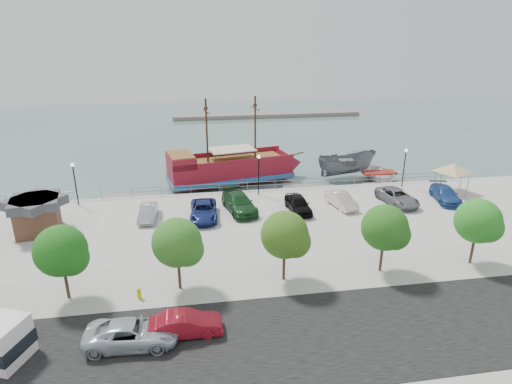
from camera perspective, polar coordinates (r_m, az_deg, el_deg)
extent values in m
plane|color=#4A6666|center=(39.26, 1.91, -5.04)|extent=(160.00, 160.00, 0.00)
cube|color=black|center=(25.52, 9.08, -18.29)|extent=(100.00, 8.00, 0.04)
cube|color=#A2A098|center=(30.20, 5.58, -11.34)|extent=(100.00, 4.00, 0.05)
cylinder|color=slate|center=(45.64, 0.09, 1.34)|extent=(50.00, 0.06, 0.06)
cylinder|color=slate|center=(45.77, 0.09, 0.87)|extent=(50.00, 0.06, 0.06)
cube|color=gray|center=(92.82, 1.58, 10.19)|extent=(40.00, 3.00, 0.80)
cube|color=maroon|center=(50.66, -3.42, 2.96)|extent=(14.91, 7.29, 2.32)
cube|color=#265DA0|center=(50.90, -3.40, 2.14)|extent=(15.23, 7.61, 0.54)
cone|color=maroon|center=(53.43, 4.66, 3.85)|extent=(3.68, 4.78, 4.29)
cube|color=maroon|center=(48.81, -9.99, 4.19)|extent=(3.54, 4.92, 1.25)
cube|color=brown|center=(48.63, -10.04, 4.95)|extent=(3.29, 4.54, 0.11)
cube|color=brown|center=(50.44, -2.97, 4.32)|extent=(12.18, 6.22, 0.13)
cube|color=maroon|center=(52.22, -4.17, 5.16)|extent=(14.03, 3.10, 0.63)
cube|color=maroon|center=(48.28, -2.69, 3.92)|extent=(14.03, 3.10, 0.63)
cylinder|color=#382111|center=(50.43, -0.11, 8.58)|extent=(0.25, 0.25, 7.33)
cylinder|color=#382111|center=(48.72, -6.58, 8.03)|extent=(0.25, 0.25, 7.33)
cylinder|color=#382111|center=(50.02, -0.11, 11.09)|extent=(0.67, 2.65, 0.13)
cylinder|color=#382111|center=(48.30, -6.68, 10.62)|extent=(0.67, 2.65, 0.13)
cube|color=beige|center=(50.02, -3.29, 5.72)|extent=(5.77, 4.38, 0.11)
cylinder|color=#382111|center=(53.40, 5.30, 5.02)|extent=(2.21, 0.59, 0.53)
imported|color=slate|center=(53.99, 11.96, 3.41)|extent=(7.91, 3.63, 2.97)
imported|color=silver|center=(53.73, 16.07, 2.09)|extent=(4.86, 6.78, 1.40)
cube|color=gray|center=(47.41, -15.77, -0.94)|extent=(7.97, 3.71, 0.44)
cube|color=slate|center=(49.05, 8.00, 0.36)|extent=(7.84, 4.33, 0.43)
cube|color=slate|center=(52.37, 17.57, 0.86)|extent=(6.71, 2.21, 0.38)
cube|color=brown|center=(40.46, -27.08, -3.18)|extent=(3.86, 3.86, 2.42)
cube|color=#3F3F46|center=(39.95, -27.41, -1.23)|extent=(4.37, 4.37, 0.77)
cylinder|color=slate|center=(50.76, 22.81, 1.89)|extent=(0.09, 0.09, 2.24)
cylinder|color=slate|center=(51.34, 25.71, 1.65)|extent=(0.09, 0.09, 2.24)
cylinder|color=slate|center=(48.29, 23.32, 0.92)|extent=(0.09, 0.09, 2.24)
cylinder|color=slate|center=(48.90, 26.35, 0.68)|extent=(0.09, 0.09, 2.24)
pyramid|color=silver|center=(49.25, 24.89, 3.48)|extent=(5.54, 5.54, 0.92)
imported|color=#ACB6BF|center=(25.13, -16.20, -17.65)|extent=(5.13, 2.58, 1.39)
imported|color=maroon|center=(25.17, -9.40, -17.01)|extent=(4.12, 1.48, 1.35)
cylinder|color=#CEC501|center=(28.82, -15.31, -13.07)|extent=(0.25, 0.25, 0.62)
sphere|color=#CEC501|center=(28.64, -15.37, -12.52)|extent=(0.27, 0.27, 0.27)
cylinder|color=black|center=(44.95, -22.91, 0.78)|extent=(0.12, 0.12, 4.00)
sphere|color=#FFF2CC|center=(44.34, -23.28, 3.34)|extent=(0.36, 0.36, 0.36)
cylinder|color=black|center=(44.08, 0.36, 2.09)|extent=(0.12, 0.12, 4.00)
sphere|color=#FFF2CC|center=(43.47, 0.37, 4.71)|extent=(0.36, 0.36, 0.36)
cylinder|color=black|center=(49.19, 19.11, 2.89)|extent=(0.12, 0.12, 4.00)
sphere|color=#FFF2CC|center=(48.64, 19.39, 5.25)|extent=(0.36, 0.36, 0.36)
cylinder|color=#473321|center=(29.97, -23.94, -11.05)|extent=(0.20, 0.20, 2.20)
sphere|color=#195715|center=(28.90, -24.59, -7.13)|extent=(3.20, 3.20, 3.20)
sphere|color=#195715|center=(28.66, -23.46, -8.09)|extent=(2.20, 2.20, 2.20)
cylinder|color=#473321|center=(28.87, -10.20, -10.70)|extent=(0.20, 0.20, 2.20)
sphere|color=#2B621E|center=(27.76, -10.49, -6.63)|extent=(3.20, 3.20, 3.20)
sphere|color=#2B621E|center=(27.66, -9.20, -7.58)|extent=(2.20, 2.20, 2.20)
cylinder|color=#473321|center=(29.43, 3.74, -9.73)|extent=(0.20, 0.20, 2.20)
sphere|color=#325A17|center=(28.35, 3.84, -5.71)|extent=(3.20, 3.20, 3.20)
sphere|color=#325A17|center=(28.40, 5.15, -6.60)|extent=(2.20, 2.20, 2.20)
cylinder|color=#473321|center=(31.58, 16.36, -8.36)|extent=(0.20, 0.20, 2.20)
sphere|color=#225818|center=(30.58, 16.79, -4.57)|extent=(3.20, 3.20, 3.20)
sphere|color=#225818|center=(30.76, 17.96, -5.37)|extent=(2.20, 2.20, 2.20)
cylinder|color=#473321|center=(35.02, 26.87, -6.90)|extent=(0.20, 0.20, 2.20)
sphere|color=#25721E|center=(34.12, 27.48, -3.45)|extent=(3.20, 3.20, 3.20)
sphere|color=#25721E|center=(34.40, 28.47, -4.16)|extent=(2.20, 2.20, 2.20)
imported|color=#A8ADBA|center=(39.94, -14.19, -2.61)|extent=(1.65, 4.09, 1.32)
imported|color=navy|center=(39.19, -7.00, -2.48)|extent=(2.60, 5.28, 1.44)
imported|color=#1A4420|center=(40.40, -2.28, -1.45)|extent=(3.42, 6.06, 1.66)
imported|color=black|center=(40.49, 5.64, -1.59)|extent=(2.02, 4.56, 1.53)
imported|color=silver|center=(42.26, 11.25, -1.02)|extent=(2.34, 4.51, 1.41)
imported|color=slate|center=(44.42, 18.32, -0.60)|extent=(3.09, 5.43, 1.43)
imported|color=#22478D|center=(46.88, 23.93, -0.27)|extent=(2.91, 5.19, 1.42)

